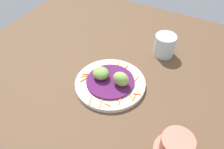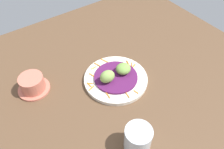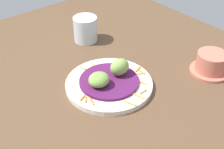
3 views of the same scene
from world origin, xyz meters
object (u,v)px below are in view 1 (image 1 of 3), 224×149
at_px(main_plate, 110,84).
at_px(guac_scoop_center, 100,73).
at_px(guac_scoop_left, 121,79).
at_px(water_glass, 165,45).
at_px(terracotta_bowl, 176,147).

distance_m(main_plate, guac_scoop_center, 0.05).
relative_size(guac_scoop_left, water_glass, 0.66).
bearing_deg(main_plate, guac_scoop_center, 2.06).
bearing_deg(main_plate, guac_scoop_left, -177.94).
xyz_separation_m(guac_scoop_center, water_glass, (-0.14, -0.25, 0.00)).
height_order(main_plate, terracotta_bowl, terracotta_bowl).
distance_m(terracotta_bowl, water_glass, 0.41).
xyz_separation_m(guac_scoop_left, terracotta_bowl, (-0.23, 0.13, -0.02)).
relative_size(main_plate, water_glass, 2.85).
distance_m(guac_scoop_left, terracotta_bowl, 0.26).
bearing_deg(terracotta_bowl, guac_scoop_center, -23.47).
relative_size(guac_scoop_left, terracotta_bowl, 0.48).
bearing_deg(main_plate, water_glass, -112.15).
bearing_deg(terracotta_bowl, main_plate, -26.65).
distance_m(main_plate, terracotta_bowl, 0.30).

